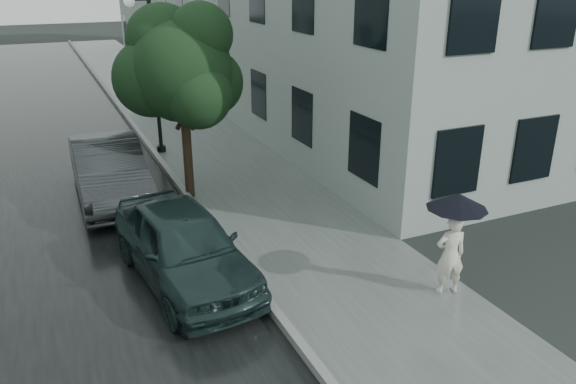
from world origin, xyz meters
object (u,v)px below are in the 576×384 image
pedestrian (450,255)px  street_tree (181,69)px  lamp_post (149,66)px  car_near (184,245)px  car_far (109,170)px

pedestrian → street_tree: (-2.97, 6.48, 2.47)m
lamp_post → car_near: (-1.19, -8.12, -1.99)m
lamp_post → car_far: 4.33m
lamp_post → car_near: 8.44m
car_near → street_tree: bearing=67.4°
pedestrian → car_near: bearing=-15.7°
car_near → pedestrian: bearing=-36.3°
pedestrian → car_far: size_ratio=0.33×
lamp_post → car_near: bearing=-96.0°
car_near → car_far: (-0.66, 4.73, 0.03)m
street_tree → car_near: street_tree is taller
pedestrian → lamp_post: (-2.96, 10.48, 1.96)m
lamp_post → street_tree: bearing=-87.8°
street_tree → lamp_post: size_ratio=1.01×
street_tree → car_far: 3.14m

